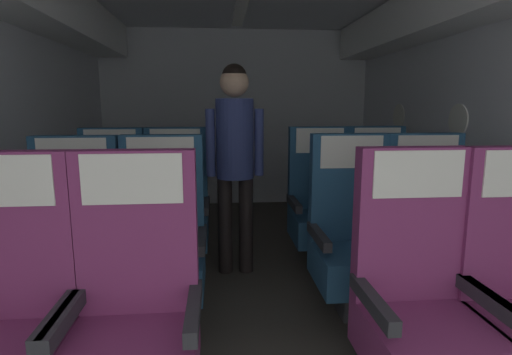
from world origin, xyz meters
TOP-DOWN VIEW (x-y plane):
  - ground at (0.00, 2.72)m, footprint 3.64×5.83m
  - fuselage_shell at (0.00, 2.98)m, footprint 3.52×5.48m
  - seat_a_left_window at (-1.07, 1.65)m, footprint 0.52×0.50m
  - seat_a_left_aisle at (-0.58, 1.65)m, footprint 0.52×0.50m
  - seat_a_right_window at (0.59, 1.66)m, footprint 0.52×0.50m
  - seat_b_left_window at (-1.08, 2.46)m, footprint 0.52×0.50m
  - seat_b_left_aisle at (-0.58, 2.49)m, footprint 0.52×0.50m
  - seat_b_right_aisle at (1.06, 2.47)m, footprint 0.52×0.50m
  - seat_b_right_window at (0.58, 2.48)m, footprint 0.52×0.50m
  - seat_c_left_window at (-1.07, 3.29)m, footprint 0.52×0.50m
  - seat_c_left_aisle at (-0.58, 3.30)m, footprint 0.52×0.50m
  - seat_c_right_aisle at (1.07, 3.31)m, footprint 0.52×0.50m
  - seat_c_right_window at (0.58, 3.29)m, footprint 0.52×0.50m
  - flight_attendant at (-0.12, 3.17)m, footprint 0.43×0.28m

SIDE VIEW (x-z plane):
  - ground at x=0.00m, z-range -0.02..0.00m
  - seat_a_left_window at x=-1.07m, z-range -0.09..1.02m
  - seat_a_left_aisle at x=-0.58m, z-range -0.09..1.02m
  - seat_a_right_window at x=0.59m, z-range -0.09..1.02m
  - seat_b_left_window at x=-1.08m, z-range -0.09..1.02m
  - seat_b_left_aisle at x=-0.58m, z-range -0.09..1.02m
  - seat_b_right_aisle at x=1.06m, z-range -0.09..1.02m
  - seat_b_right_window at x=0.58m, z-range -0.09..1.02m
  - seat_c_left_window at x=-1.07m, z-range -0.09..1.02m
  - seat_c_left_aisle at x=-0.58m, z-range -0.09..1.02m
  - seat_c_right_aisle at x=1.07m, z-range -0.09..1.02m
  - seat_c_right_window at x=0.58m, z-range -0.09..1.02m
  - flight_attendant at x=-0.12m, z-range 0.18..1.77m
  - fuselage_shell at x=0.00m, z-range 0.50..2.78m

